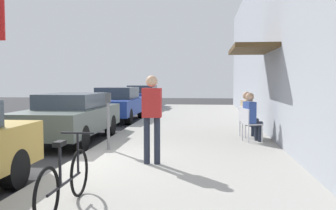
{
  "coord_description": "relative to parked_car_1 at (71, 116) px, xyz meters",
  "views": [
    {
      "loc": [
        2.71,
        -7.11,
        1.72
      ],
      "look_at": [
        1.27,
        6.84,
        0.81
      ],
      "focal_mm": 39.78,
      "sensor_mm": 36.0,
      "label": 1
    }
  ],
  "objects": [
    {
      "name": "pedestrian_standing",
      "position": [
        2.78,
        -3.11,
        0.4
      ],
      "size": [
        0.36,
        0.22,
        1.7
      ],
      "color": "#232838",
      "rests_on": "sidewalk_slab"
    },
    {
      "name": "cafe_chair_1",
      "position": [
        4.95,
        0.56,
        -0.09
      ],
      "size": [
        0.56,
        0.56,
        0.87
      ],
      "color": "silver",
      "rests_on": "sidewalk_slab"
    },
    {
      "name": "parked_car_2",
      "position": [
        0.0,
        5.53,
        0.03
      ],
      "size": [
        1.8,
        4.4,
        1.44
      ],
      "color": "navy",
      "rests_on": "ground_plane"
    },
    {
      "name": "parked_car_3",
      "position": [
        0.0,
        11.8,
        0.04
      ],
      "size": [
        1.8,
        4.4,
        1.45
      ],
      "color": "navy",
      "rests_on": "ground_plane"
    },
    {
      "name": "seated_patron_1",
      "position": [
        5.0,
        0.58,
        0.1
      ],
      "size": [
        0.51,
        0.47,
        1.29
      ],
      "color": "#232838",
      "rests_on": "sidewalk_slab"
    },
    {
      "name": "seated_patron_0",
      "position": [
        5.0,
        -0.2,
        0.1
      ],
      "size": [
        0.51,
        0.47,
        1.29
      ],
      "color": "#232838",
      "rests_on": "sidewalk_slab"
    },
    {
      "name": "cafe_chair_0",
      "position": [
        4.95,
        -0.22,
        -0.09
      ],
      "size": [
        0.56,
        0.56,
        0.87
      ],
      "color": "silver",
      "rests_on": "sidewalk_slab"
    },
    {
      "name": "sidewalk_slab",
      "position": [
        3.35,
        -1.0,
        -0.66
      ],
      "size": [
        4.5,
        32.0,
        0.12
      ],
      "primitive_type": "cube",
      "color": "#9E9B93",
      "rests_on": "ground_plane"
    },
    {
      "name": "ground_plane",
      "position": [
        1.1,
        -3.0,
        -0.72
      ],
      "size": [
        60.0,
        60.0,
        0.0
      ],
      "primitive_type": "plane",
      "color": "#2D2D30"
    },
    {
      "name": "building_facade",
      "position": [
        5.75,
        -0.99,
        2.17
      ],
      "size": [
        1.4,
        32.0,
        5.79
      ],
      "color": "#999EA8",
      "rests_on": "ground_plane"
    },
    {
      "name": "parking_meter",
      "position": [
        1.55,
        -1.72,
        0.17
      ],
      "size": [
        0.12,
        0.1,
        1.32
      ],
      "color": "slate",
      "rests_on": "sidewalk_slab"
    },
    {
      "name": "bicycle_0",
      "position": [
        2.07,
        -5.73,
        -0.24
      ],
      "size": [
        0.46,
        1.71,
        0.9
      ],
      "color": "black",
      "rests_on": "sidewalk_slab"
    },
    {
      "name": "parked_car_1",
      "position": [
        0.0,
        0.0,
        0.0
      ],
      "size": [
        1.8,
        4.4,
        1.36
      ],
      "color": "#47514C",
      "rests_on": "ground_plane"
    }
  ]
}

